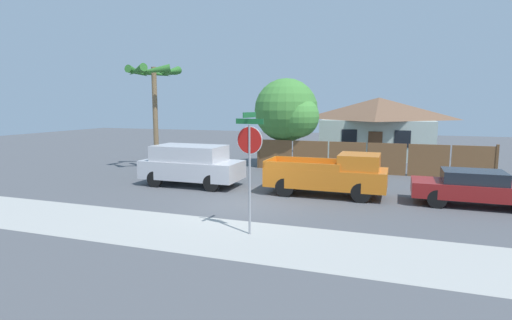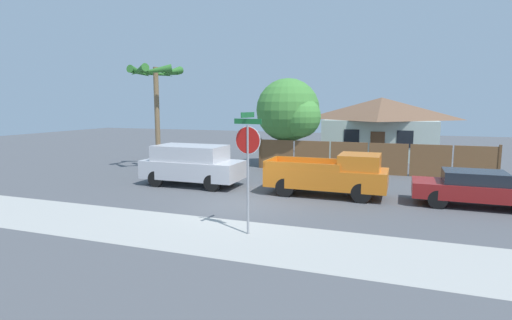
{
  "view_description": "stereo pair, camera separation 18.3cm",
  "coord_description": "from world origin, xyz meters",
  "px_view_note": "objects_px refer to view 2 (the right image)",
  "views": [
    {
      "loc": [
        5.32,
        -13.72,
        3.75
      ],
      "look_at": [
        0.22,
        0.89,
        1.6
      ],
      "focal_mm": 28.0,
      "sensor_mm": 36.0,
      "label": 1
    },
    {
      "loc": [
        5.49,
        -13.66,
        3.75
      ],
      "look_at": [
        0.22,
        0.89,
        1.6
      ],
      "focal_mm": 28.0,
      "sensor_mm": 36.0,
      "label": 2
    }
  ],
  "objects_px": {
    "oak_tree": "(290,112)",
    "house": "(381,126)",
    "orange_pickup": "(331,175)",
    "palm_tree": "(156,80)",
    "parked_sedan": "(478,188)",
    "red_suv": "(192,164)",
    "stop_sign": "(248,152)"
  },
  "relations": [
    {
      "from": "orange_pickup",
      "to": "palm_tree",
      "type": "bearing_deg",
      "value": 163.21
    },
    {
      "from": "stop_sign",
      "to": "parked_sedan",
      "type": "bearing_deg",
      "value": 46.86
    },
    {
      "from": "orange_pickup",
      "to": "parked_sedan",
      "type": "distance_m",
      "value": 5.39
    },
    {
      "from": "orange_pickup",
      "to": "stop_sign",
      "type": "bearing_deg",
      "value": -103.7
    },
    {
      "from": "red_suv",
      "to": "oak_tree",
      "type": "bearing_deg",
      "value": 68.29
    },
    {
      "from": "oak_tree",
      "to": "stop_sign",
      "type": "distance_m",
      "value": 12.97
    },
    {
      "from": "red_suv",
      "to": "orange_pickup",
      "type": "height_order",
      "value": "red_suv"
    },
    {
      "from": "red_suv",
      "to": "stop_sign",
      "type": "xyz_separation_m",
      "value": [
        5.01,
        -5.78,
        1.41
      ]
    },
    {
      "from": "red_suv",
      "to": "orange_pickup",
      "type": "xyz_separation_m",
      "value": [
        6.46,
        -0.0,
        -0.13
      ]
    },
    {
      "from": "palm_tree",
      "to": "parked_sedan",
      "type": "relative_size",
      "value": 1.28
    },
    {
      "from": "oak_tree",
      "to": "stop_sign",
      "type": "bearing_deg",
      "value": -80.28
    },
    {
      "from": "orange_pickup",
      "to": "parked_sedan",
      "type": "xyz_separation_m",
      "value": [
        5.39,
        0.0,
        -0.17
      ]
    },
    {
      "from": "palm_tree",
      "to": "red_suv",
      "type": "bearing_deg",
      "value": -39.02
    },
    {
      "from": "house",
      "to": "red_suv",
      "type": "height_order",
      "value": "house"
    },
    {
      "from": "palm_tree",
      "to": "red_suv",
      "type": "xyz_separation_m",
      "value": [
        3.98,
        -3.22,
        -4.09
      ]
    },
    {
      "from": "house",
      "to": "palm_tree",
      "type": "bearing_deg",
      "value": -136.14
    },
    {
      "from": "oak_tree",
      "to": "house",
      "type": "bearing_deg",
      "value": 56.94
    },
    {
      "from": "palm_tree",
      "to": "orange_pickup",
      "type": "bearing_deg",
      "value": -17.17
    },
    {
      "from": "house",
      "to": "parked_sedan",
      "type": "relative_size",
      "value": 1.75
    },
    {
      "from": "palm_tree",
      "to": "parked_sedan",
      "type": "distance_m",
      "value": 16.74
    },
    {
      "from": "oak_tree",
      "to": "orange_pickup",
      "type": "distance_m",
      "value": 8.24
    },
    {
      "from": "red_suv",
      "to": "parked_sedan",
      "type": "xyz_separation_m",
      "value": [
        11.85,
        0.0,
        -0.3
      ]
    },
    {
      "from": "palm_tree",
      "to": "red_suv",
      "type": "distance_m",
      "value": 6.56
    },
    {
      "from": "palm_tree",
      "to": "orange_pickup",
      "type": "distance_m",
      "value": 11.72
    },
    {
      "from": "palm_tree",
      "to": "orange_pickup",
      "type": "relative_size",
      "value": 1.2
    },
    {
      "from": "house",
      "to": "parked_sedan",
      "type": "bearing_deg",
      "value": -73.96
    },
    {
      "from": "oak_tree",
      "to": "parked_sedan",
      "type": "relative_size",
      "value": 1.15
    },
    {
      "from": "house",
      "to": "red_suv",
      "type": "distance_m",
      "value": 16.41
    },
    {
      "from": "palm_tree",
      "to": "house",
      "type": "bearing_deg",
      "value": 43.86
    },
    {
      "from": "oak_tree",
      "to": "red_suv",
      "type": "bearing_deg",
      "value": -112.09
    },
    {
      "from": "house",
      "to": "palm_tree",
      "type": "height_order",
      "value": "palm_tree"
    },
    {
      "from": "house",
      "to": "orange_pickup",
      "type": "relative_size",
      "value": 1.64
    }
  ]
}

